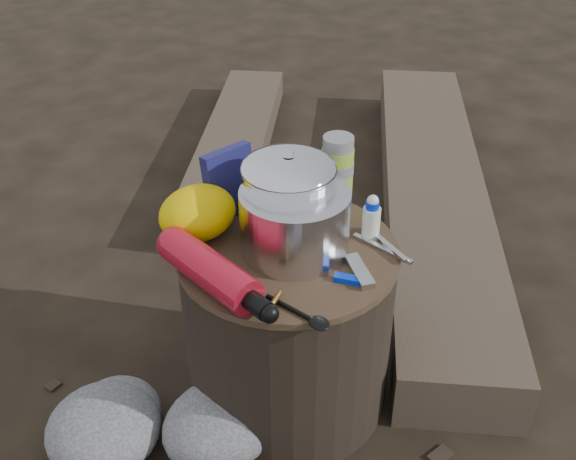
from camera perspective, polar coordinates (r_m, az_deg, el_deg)
ground at (r=1.76m, az=0.00°, el=-13.04°), size 60.00×60.00×0.00m
stump at (r=1.61m, az=0.00°, el=-7.83°), size 0.47×0.47×0.43m
log_main at (r=2.38m, az=11.70°, el=2.71°), size 1.46×1.58×0.16m
log_small at (r=2.70m, az=-4.36°, el=6.78°), size 1.03×1.11×0.11m
foil_windscreen at (r=1.44m, az=0.55°, el=0.73°), size 0.23×0.23×0.14m
camping_pot at (r=1.46m, az=0.04°, el=2.75°), size 0.20×0.20×0.20m
fuel_bottle at (r=1.36m, az=-6.34°, el=-3.29°), size 0.11×0.32×0.08m
thermos at (r=1.57m, az=4.01°, el=4.56°), size 0.07×0.07×0.18m
travel_mug at (r=1.60m, az=1.98°, el=3.80°), size 0.07×0.07×0.10m
stuff_sack at (r=1.49m, az=-7.37°, el=1.37°), size 0.17×0.14×0.12m
food_pouch at (r=1.56m, az=-4.78°, el=3.93°), size 0.12×0.04×0.15m
lighter at (r=1.39m, az=5.03°, el=-4.00°), size 0.06×0.07×0.01m
multitool at (r=1.41m, az=5.82°, el=-3.37°), size 0.07×0.11×0.01m
pot_grabber at (r=1.48m, az=7.70°, el=-1.39°), size 0.04×0.15×0.01m
spork at (r=1.32m, az=0.28°, el=-6.41°), size 0.06×0.14×0.01m
squeeze_bottle at (r=1.50m, az=6.80°, el=0.91°), size 0.04×0.04×0.09m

